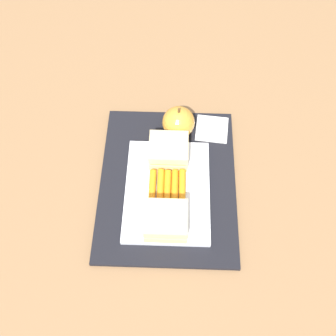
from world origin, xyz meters
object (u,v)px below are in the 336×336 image
(carrot_sticks_bundle, at_px, (167,187))
(apple, at_px, (178,122))
(sandwich_half_left, at_px, (166,221))
(paper_napkin, at_px, (212,129))
(food_tray, at_px, (167,190))
(sandwich_half_right, at_px, (169,151))

(carrot_sticks_bundle, xyz_separation_m, apple, (0.15, -0.02, 0.02))
(sandwich_half_left, bearing_deg, paper_napkin, -21.64)
(food_tray, distance_m, carrot_sticks_bundle, 0.01)
(sandwich_half_right, bearing_deg, food_tray, 180.00)
(apple, bearing_deg, paper_napkin, -82.89)
(food_tray, xyz_separation_m, carrot_sticks_bundle, (0.00, -0.00, 0.01))
(food_tray, height_order, apple, apple)
(sandwich_half_right, relative_size, carrot_sticks_bundle, 1.02)
(food_tray, bearing_deg, sandwich_half_left, 180.00)
(food_tray, distance_m, sandwich_half_left, 0.08)
(apple, bearing_deg, sandwich_half_right, 165.33)
(sandwich_half_right, distance_m, paper_napkin, 0.13)
(apple, height_order, paper_napkin, apple)
(carrot_sticks_bundle, xyz_separation_m, paper_napkin, (0.16, -0.09, -0.02))
(sandwich_half_left, distance_m, carrot_sticks_bundle, 0.08)
(carrot_sticks_bundle, distance_m, paper_napkin, 0.19)
(apple, relative_size, paper_napkin, 1.16)
(sandwich_half_left, relative_size, sandwich_half_right, 1.00)
(food_tray, height_order, sandwich_half_right, sandwich_half_right)
(food_tray, relative_size, sandwich_half_right, 2.88)
(sandwich_half_right, distance_m, apple, 0.08)
(sandwich_half_right, distance_m, carrot_sticks_bundle, 0.08)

